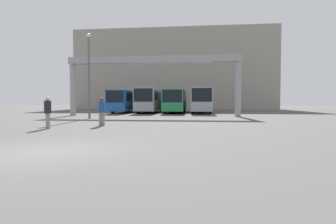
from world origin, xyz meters
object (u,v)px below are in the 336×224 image
at_px(bus_slot_0, 127,100).
at_px(lamp_post, 89,72).
at_px(bus_slot_3, 201,99).
at_px(bus_slot_2, 176,100).
at_px(bus_slot_1, 150,99).
at_px(pedestrian_mid_left, 48,112).
at_px(pedestrian_far_center, 102,111).

height_order(bus_slot_0, lamp_post, lamp_post).
bearing_deg(bus_slot_3, lamp_post, -127.71).
distance_m(bus_slot_2, lamp_post, 15.20).
bearing_deg(bus_slot_2, bus_slot_1, -176.74).
relative_size(pedestrian_mid_left, pedestrian_far_center, 1.01).
xyz_separation_m(bus_slot_0, pedestrian_mid_left, (1.51, -22.52, -0.77)).
distance_m(pedestrian_mid_left, lamp_post, 9.45).
bearing_deg(bus_slot_2, bus_slot_3, -3.69).
xyz_separation_m(bus_slot_0, bus_slot_3, (10.43, -0.53, 0.13)).
bearing_deg(pedestrian_far_center, lamp_post, 107.49).
distance_m(bus_slot_1, pedestrian_mid_left, 22.12).
bearing_deg(bus_slot_3, bus_slot_1, 179.78).
distance_m(pedestrian_far_center, lamp_post, 8.40).
relative_size(bus_slot_2, pedestrian_far_center, 5.93).
distance_m(bus_slot_1, pedestrian_far_center, 20.07).
distance_m(bus_slot_0, bus_slot_2, 6.96).
relative_size(bus_slot_0, bus_slot_3, 1.10).
distance_m(bus_slot_3, pedestrian_far_center, 21.08).
xyz_separation_m(bus_slot_2, bus_slot_3, (3.48, -0.22, 0.10)).
xyz_separation_m(pedestrian_mid_left, pedestrian_far_center, (2.40, 1.97, -0.01)).
bearing_deg(bus_slot_2, bus_slot_0, 177.50).
xyz_separation_m(pedestrian_mid_left, lamp_post, (-1.28, 8.79, 3.20)).
bearing_deg(pedestrian_far_center, bus_slot_1, 80.37).
relative_size(pedestrian_mid_left, lamp_post, 0.24).
height_order(bus_slot_3, pedestrian_mid_left, bus_slot_3).
distance_m(bus_slot_1, bus_slot_2, 3.48).
bearing_deg(pedestrian_mid_left, bus_slot_3, -63.39).
bearing_deg(bus_slot_3, bus_slot_2, 176.31).
xyz_separation_m(bus_slot_0, lamp_post, (0.22, -13.72, 2.44)).
height_order(pedestrian_mid_left, pedestrian_far_center, pedestrian_mid_left).
bearing_deg(pedestrian_mid_left, lamp_post, -33.00).
xyz_separation_m(bus_slot_0, pedestrian_far_center, (3.91, -20.55, -0.77)).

